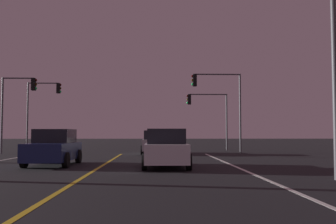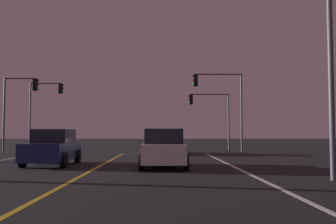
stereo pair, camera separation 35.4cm
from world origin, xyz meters
name	(u,v)px [view 1 (the left image)]	position (x,y,z in m)	size (l,w,h in m)	color
lane_edge_right	(275,183)	(6.09, 10.10, 0.00)	(0.16, 32.21, 0.01)	silver
lane_center_divider	(72,184)	(0.00, 10.10, 0.00)	(0.16, 32.21, 0.01)	gold
car_oncoming	(54,148)	(-2.32, 16.77, 0.82)	(2.02, 4.30, 1.70)	black
car_lead_same_lane	(166,149)	(2.93, 15.44, 0.82)	(2.02, 4.30, 1.70)	black
car_ahead_far	(155,142)	(2.44, 26.62, 0.82)	(2.02, 4.30, 1.70)	black
traffic_light_near_right	(217,94)	(7.06, 26.71, 4.42)	(3.72, 0.36, 5.95)	#4C4C51
traffic_light_near_left	(18,98)	(-7.60, 26.71, 4.12)	(2.57, 0.36, 5.60)	#4C4C51
traffic_light_far_right	(207,108)	(6.98, 32.21, 3.76)	(3.65, 0.36, 5.00)	#4C4C51
traffic_light_far_left	(43,100)	(-7.44, 32.21, 4.38)	(2.97, 0.36, 5.95)	#4C4C51
street_lamp_right_near	(317,9)	(7.83, 10.83, 5.64)	(2.54, 0.44, 8.97)	#4C4C51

